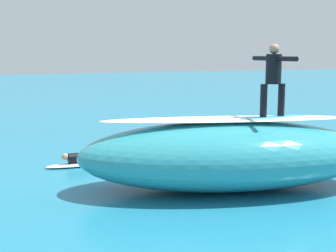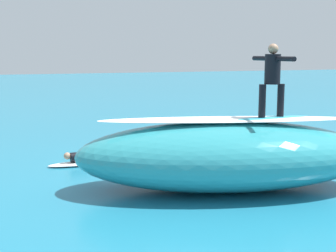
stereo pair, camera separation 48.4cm
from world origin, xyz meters
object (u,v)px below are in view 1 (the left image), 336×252
at_px(surfboard_paddling, 82,164).
at_px(surfer_paddling, 87,157).
at_px(surfboard_riding, 272,118).
at_px(surfer_riding, 273,74).

distance_m(surfboard_paddling, surfer_paddling, 0.22).
height_order(surfboard_riding, surfer_riding, surfer_riding).
relative_size(surfer_riding, surfer_paddling, 1.01).
bearing_deg(surfboard_paddling, surfboard_riding, 131.95).
xyz_separation_m(surfer_riding, surfer_paddling, (3.55, -3.88, -2.46)).
distance_m(surfboard_riding, surfboard_paddling, 5.58).
relative_size(surfboard_riding, surfer_paddling, 1.32).
bearing_deg(surfboard_paddling, surfer_riding, 131.95).
height_order(surfboard_riding, surfboard_paddling, surfboard_riding).
xyz_separation_m(surfer_riding, surfboard_paddling, (3.67, -3.87, -2.64)).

